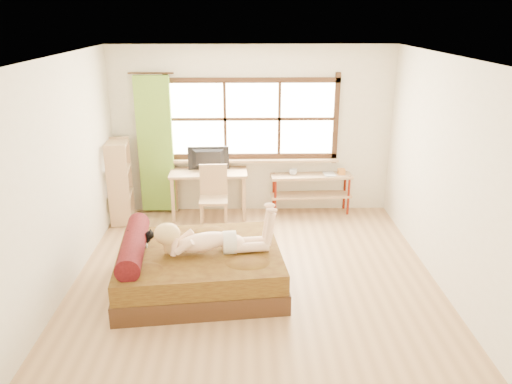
{
  "coord_description": "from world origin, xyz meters",
  "views": [
    {
      "loc": [
        -0.1,
        -5.65,
        3.15
      ],
      "look_at": [
        0.02,
        0.2,
        1.04
      ],
      "focal_mm": 35.0,
      "sensor_mm": 36.0,
      "label": 1
    }
  ],
  "objects_px": {
    "kitten": "(140,238)",
    "chair": "(214,193)",
    "desk": "(209,177)",
    "woman": "(211,229)",
    "bed": "(196,267)",
    "bookshelf": "(120,181)",
    "pipe_shelf": "(312,185)"
  },
  "relations": [
    {
      "from": "kitten",
      "to": "chair",
      "type": "height_order",
      "value": "chair"
    },
    {
      "from": "desk",
      "to": "chair",
      "type": "distance_m",
      "value": 0.4
    },
    {
      "from": "woman",
      "to": "desk",
      "type": "distance_m",
      "value": 2.29
    },
    {
      "from": "bed",
      "to": "desk",
      "type": "relative_size",
      "value": 1.69
    },
    {
      "from": "desk",
      "to": "bookshelf",
      "type": "xyz_separation_m",
      "value": [
        -1.38,
        -0.16,
        -0.0
      ]
    },
    {
      "from": "woman",
      "to": "bookshelf",
      "type": "relative_size",
      "value": 1.05
    },
    {
      "from": "woman",
      "to": "pipe_shelf",
      "type": "height_order",
      "value": "woman"
    },
    {
      "from": "woman",
      "to": "kitten",
      "type": "bearing_deg",
      "value": 164.12
    },
    {
      "from": "kitten",
      "to": "bookshelf",
      "type": "relative_size",
      "value": 0.22
    },
    {
      "from": "bed",
      "to": "kitten",
      "type": "distance_m",
      "value": 0.76
    },
    {
      "from": "woman",
      "to": "pipe_shelf",
      "type": "xyz_separation_m",
      "value": [
        1.49,
        2.4,
        -0.29
      ]
    },
    {
      "from": "kitten",
      "to": "pipe_shelf",
      "type": "relative_size",
      "value": 0.22
    },
    {
      "from": "bookshelf",
      "to": "kitten",
      "type": "bearing_deg",
      "value": -77.42
    },
    {
      "from": "bed",
      "to": "chair",
      "type": "bearing_deg",
      "value": 80.62
    },
    {
      "from": "kitten",
      "to": "chair",
      "type": "bearing_deg",
      "value": 60.15
    },
    {
      "from": "pipe_shelf",
      "to": "desk",
      "type": "bearing_deg",
      "value": -179.08
    },
    {
      "from": "woman",
      "to": "desk",
      "type": "bearing_deg",
      "value": 88.61
    },
    {
      "from": "pipe_shelf",
      "to": "bookshelf",
      "type": "bearing_deg",
      "value": -177.91
    },
    {
      "from": "pipe_shelf",
      "to": "bookshelf",
      "type": "relative_size",
      "value": 1.02
    },
    {
      "from": "woman",
      "to": "bookshelf",
      "type": "height_order",
      "value": "bookshelf"
    },
    {
      "from": "pipe_shelf",
      "to": "kitten",
      "type": "bearing_deg",
      "value": -139.52
    },
    {
      "from": "woman",
      "to": "chair",
      "type": "bearing_deg",
      "value": 86.6
    },
    {
      "from": "chair",
      "to": "bed",
      "type": "bearing_deg",
      "value": -94.94
    },
    {
      "from": "pipe_shelf",
      "to": "bookshelf",
      "type": "distance_m",
      "value": 3.07
    },
    {
      "from": "bed",
      "to": "desk",
      "type": "bearing_deg",
      "value": 83.64
    },
    {
      "from": "woman",
      "to": "kitten",
      "type": "xyz_separation_m",
      "value": [
        -0.87,
        0.15,
        -0.17
      ]
    },
    {
      "from": "chair",
      "to": "desk",
      "type": "bearing_deg",
      "value": 103.4
    },
    {
      "from": "pipe_shelf",
      "to": "chair",
      "type": "bearing_deg",
      "value": -166.21
    },
    {
      "from": "bed",
      "to": "pipe_shelf",
      "type": "bearing_deg",
      "value": 48.3
    },
    {
      "from": "desk",
      "to": "pipe_shelf",
      "type": "xyz_separation_m",
      "value": [
        1.68,
        0.12,
        -0.18
      ]
    },
    {
      "from": "desk",
      "to": "bookshelf",
      "type": "height_order",
      "value": "bookshelf"
    },
    {
      "from": "pipe_shelf",
      "to": "bookshelf",
      "type": "xyz_separation_m",
      "value": [
        -3.06,
        -0.28,
        0.18
      ]
    }
  ]
}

